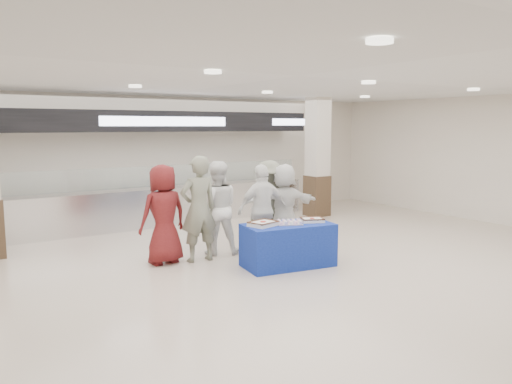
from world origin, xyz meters
TOP-DOWN VIEW (x-y plane):
  - ground at (0.00, 0.00)m, footprint 14.00×14.00m
  - serving_line at (0.00, 5.40)m, footprint 8.70×0.85m
  - column_right at (4.00, 4.20)m, footprint 0.55×0.55m
  - display_table at (0.32, 0.66)m, footprint 1.66×1.02m
  - sheet_cake_left at (-0.14, 0.76)m, footprint 0.52×0.44m
  - sheet_cake_right at (0.79, 0.58)m, footprint 0.48×0.43m
  - cupcake_tray at (0.33, 0.63)m, footprint 0.53×0.48m
  - civilian_maroon at (-1.41, 2.03)m, footprint 0.91×0.63m
  - soldier_a at (-0.82, 1.82)m, footprint 0.72×0.49m
  - chef_tall at (-0.29, 2.11)m, footprint 1.06×0.96m
  - chef_short at (0.44, 1.63)m, footprint 1.05×0.54m
  - soldier_b at (1.01, 2.24)m, footprint 1.28×1.01m
  - civilian_white at (1.18, 1.95)m, footprint 1.64×0.85m

SIDE VIEW (x-z plane):
  - ground at x=0.00m, z-range 0.00..0.00m
  - display_table at x=0.32m, z-range 0.00..0.75m
  - cupcake_tray at x=0.33m, z-range 0.75..0.82m
  - sheet_cake_right at x=0.79m, z-range 0.75..0.84m
  - sheet_cake_left at x=-0.14m, z-range 0.75..0.84m
  - civilian_white at x=1.18m, z-range 0.00..1.69m
  - chef_short at x=0.44m, z-range 0.00..1.72m
  - soldier_b at x=1.01m, z-range 0.00..1.74m
  - civilian_maroon at x=-1.41m, z-range 0.00..1.78m
  - chef_tall at x=-0.29m, z-range 0.00..1.78m
  - soldier_a at x=-0.82m, z-range 0.00..1.92m
  - serving_line at x=0.00m, z-range -0.24..2.56m
  - column_right at x=4.00m, z-range -0.07..3.13m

